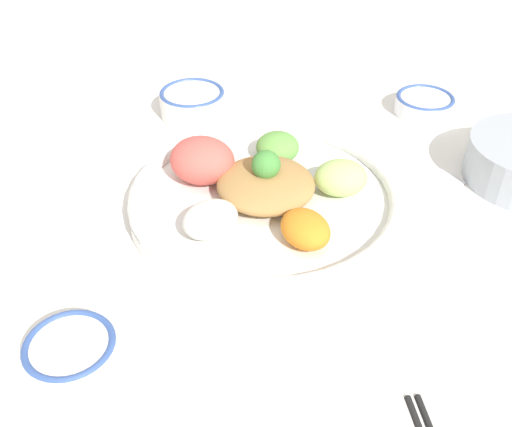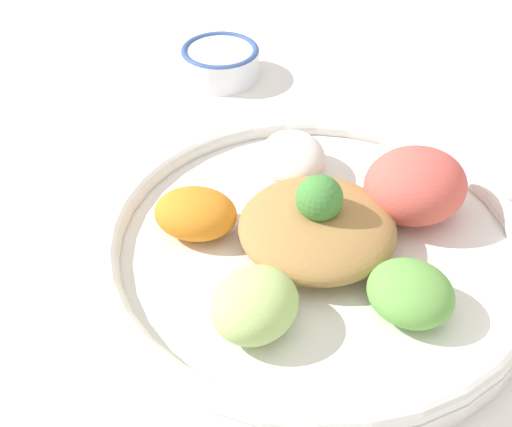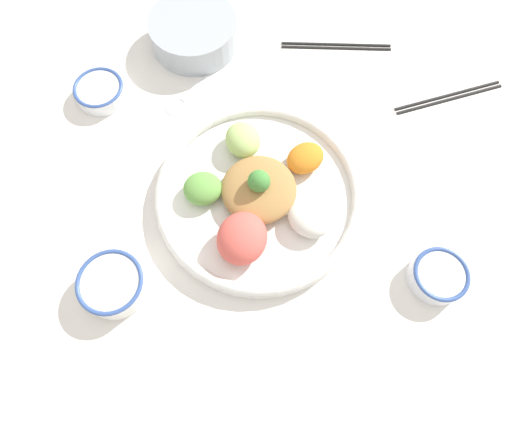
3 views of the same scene
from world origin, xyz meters
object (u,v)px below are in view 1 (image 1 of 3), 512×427
Objects in this scene: sauce_bowl_dark at (193,102)px; serving_spoon_main at (421,161)px; rice_bowl_blue at (424,104)px; sauce_bowl_red at (72,354)px; salad_platter at (265,195)px.

sauce_bowl_dark reaches higher than serving_spoon_main.
sauce_bowl_dark reaches higher than rice_bowl_blue.
sauce_bowl_red is 0.72m from rice_bowl_blue.
sauce_bowl_dark is 0.39m from serving_spoon_main.
rice_bowl_blue reaches higher than serving_spoon_main.
salad_platter is 0.29m from sauce_bowl_dark.
rice_bowl_blue is 0.40m from sauce_bowl_dark.
rice_bowl_blue is 0.91× the size of sauce_bowl_dark.
salad_platter is at bearing -104.40° from serving_spoon_main.
salad_platter is at bearing -69.88° from sauce_bowl_red.
rice_bowl_blue is (0.19, -0.70, -0.00)m from sauce_bowl_red.
serving_spoon_main is (-0.32, -0.22, -0.02)m from sauce_bowl_dark.
salad_platter is 0.33m from sauce_bowl_red.
sauce_bowl_dark is (0.40, -0.36, 0.00)m from sauce_bowl_red.
sauce_bowl_red is 0.94× the size of rice_bowl_blue.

